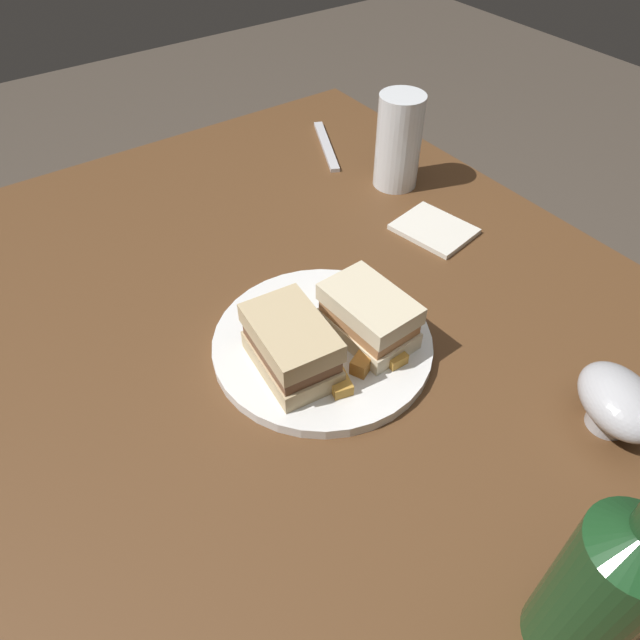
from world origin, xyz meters
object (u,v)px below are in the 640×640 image
(gravy_boat, at_px, (619,402))
(napkin, at_px, (434,229))
(plate, at_px, (322,343))
(pint_glass, at_px, (398,147))
(fork, at_px, (326,146))
(cider_bottle, at_px, (606,584))
(sandwich_half_right, at_px, (369,316))
(sandwich_half_left, at_px, (291,346))

(gravy_boat, xyz_separation_m, napkin, (-0.37, 0.09, -0.04))
(plate, distance_m, gravy_boat, 0.33)
(plate, relative_size, pint_glass, 1.76)
(gravy_boat, height_order, fork, gravy_boat)
(napkin, bearing_deg, cider_bottle, -32.11)
(pint_glass, bearing_deg, napkin, -16.02)
(plate, relative_size, sandwich_half_right, 2.30)
(plate, distance_m, napkin, 0.30)
(plate, xyz_separation_m, sandwich_half_right, (0.02, 0.05, 0.04))
(sandwich_half_right, height_order, cider_bottle, cider_bottle)
(plate, height_order, cider_bottle, cider_bottle)
(gravy_boat, relative_size, napkin, 1.13)
(napkin, bearing_deg, sandwich_half_left, -70.99)
(cider_bottle, bearing_deg, fork, 157.99)
(napkin, bearing_deg, pint_glass, 163.98)
(cider_bottle, xyz_separation_m, napkin, (-0.48, 0.30, -0.10))
(plate, relative_size, fork, 1.49)
(plate, height_order, pint_glass, pint_glass)
(sandwich_half_right, height_order, fork, sandwich_half_right)
(pint_glass, relative_size, gravy_boat, 1.23)
(napkin, xyz_separation_m, fork, (-0.31, 0.02, -0.00))
(fork, bearing_deg, plate, 169.19)
(sandwich_half_left, relative_size, napkin, 1.11)
(plate, relative_size, napkin, 2.43)
(sandwich_half_right, bearing_deg, sandwich_half_left, -95.59)
(sandwich_half_left, relative_size, sandwich_half_right, 1.05)
(plate, height_order, fork, plate)
(pint_glass, xyz_separation_m, fork, (-0.17, -0.02, -0.06))
(plate, xyz_separation_m, pint_glass, (-0.24, 0.32, 0.06))
(sandwich_half_left, xyz_separation_m, fork, (-0.42, 0.35, -0.05))
(pint_glass, distance_m, cider_bottle, 0.71)
(sandwich_half_right, xyz_separation_m, napkin, (-0.12, 0.23, -0.04))
(pint_glass, height_order, napkin, pint_glass)
(plate, height_order, sandwich_half_right, sandwich_half_right)
(sandwich_half_left, bearing_deg, napkin, 109.01)
(gravy_boat, relative_size, cider_bottle, 0.47)
(plate, relative_size, gravy_boat, 2.16)
(sandwich_half_right, height_order, napkin, sandwich_half_right)
(sandwich_half_left, relative_size, cider_bottle, 0.46)
(sandwich_half_right, distance_m, napkin, 0.26)
(plate, distance_m, sandwich_half_left, 0.07)
(sandwich_half_left, xyz_separation_m, gravy_boat, (0.26, 0.24, -0.01))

